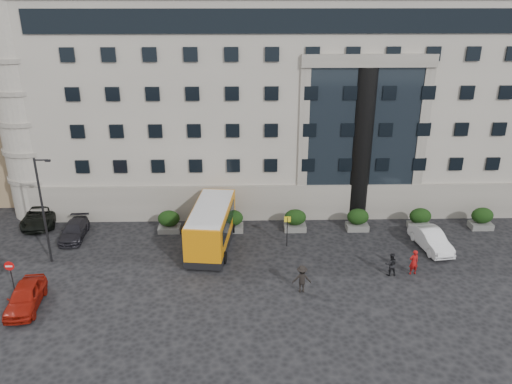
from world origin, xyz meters
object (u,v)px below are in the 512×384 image
parked_car_a (25,296)px  hedge_d (358,219)px  hedge_e (420,219)px  red_truck (48,174)px  hedge_f (482,218)px  pedestrian_a (414,262)px  hedge_c (295,220)px  bus_stop_sign (287,226)px  no_entry_sign (10,271)px  hedge_b (232,221)px  white_taxi (431,239)px  pedestrian_b (391,264)px  hedge_a (169,221)px  pedestrian_c (302,279)px  parked_car_c (74,230)px  parked_car_d (41,214)px  minibus (211,225)px  street_lamp (43,207)px

parked_car_a → hedge_d: bearing=18.4°
hedge_e → red_truck: bearing=162.9°
hedge_f → pedestrian_a: 10.72m
hedge_c → parked_car_a: 20.76m
bus_stop_sign → no_entry_sign: size_ratio=1.09×
hedge_b → white_taxi: bearing=-12.5°
hedge_b → bus_stop_sign: bus_stop_sign is taller
pedestrian_b → hedge_e: bearing=-122.7°
hedge_a → pedestrian_a: 19.36m
hedge_e → bus_stop_sign: bus_stop_sign is taller
hedge_c → hedge_a: bearing=180.0°
hedge_c → pedestrian_c: pedestrian_c is taller
hedge_a → hedge_d: bearing=0.0°
red_truck → pedestrian_c: (23.55, -19.73, -0.42)m
parked_car_c → parked_car_d: (-3.68, 2.84, 0.15)m
hedge_a → no_entry_sign: no_entry_sign is taller
hedge_f → pedestrian_b: size_ratio=1.08×
hedge_e → pedestrian_c: bearing=-139.8°
hedge_c → minibus: bearing=-158.3°
minibus → street_lamp: bearing=-163.2°
hedge_c → minibus: size_ratio=0.23×
hedge_c → hedge_e: bearing=0.0°
hedge_c → parked_car_a: hedge_c is taller
hedge_f → white_taxi: bearing=-148.0°
hedge_b → street_lamp: size_ratio=0.23×
hedge_e → hedge_a: bearing=180.0°
bus_stop_sign → parked_car_a: 18.69m
hedge_d → hedge_e: (5.20, 0.00, 0.00)m
hedge_b → white_taxi: size_ratio=0.39×
parked_car_a → parked_car_c: 9.57m
hedge_c → no_entry_sign: (-19.40, -8.84, 0.72)m
hedge_a → parked_car_d: hedge_a is taller
hedge_d → parked_car_c: bearing=-177.7°
hedge_c → bus_stop_sign: size_ratio=0.73×
hedge_f → parked_car_a: size_ratio=0.41×
hedge_c → hedge_e: 10.40m
parked_car_d → pedestrian_b: 29.03m
street_lamp → red_truck: street_lamp is taller
minibus → bus_stop_sign: bearing=5.2°
hedge_c → hedge_d: size_ratio=1.00×
street_lamp → pedestrian_c: size_ratio=4.18×
parked_car_c → parked_car_a: bearing=-92.9°
hedge_f → red_truck: (-39.59, 10.57, 0.45)m
hedge_f → minibus: bearing=-173.2°
hedge_c → hedge_e: (10.40, 0.00, 0.00)m
street_lamp → pedestrian_a: 26.27m
hedge_f → bus_stop_sign: (-16.50, -2.80, 0.80)m
street_lamp → no_entry_sign: 4.98m
bus_stop_sign → pedestrian_a: bearing=-27.0°
minibus → hedge_d: bearing=19.1°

